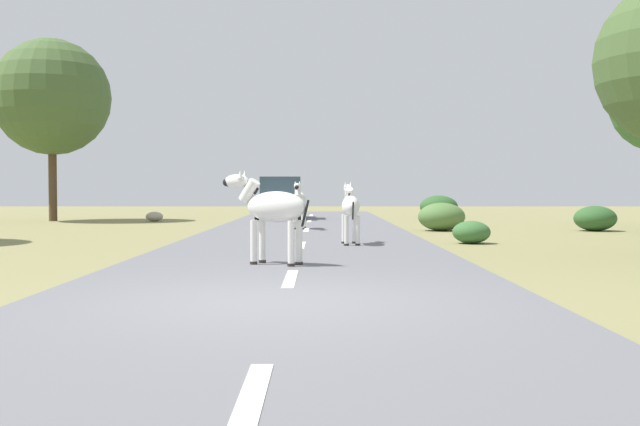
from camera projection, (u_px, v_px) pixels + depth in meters
ground_plane at (270, 305)px, 8.22m from camera, size 90.00×90.00×0.00m
road at (282, 303)px, 8.22m from camera, size 6.00×64.00×0.05m
lane_markings at (277, 316)px, 7.22m from camera, size 0.16×56.00×0.01m
zebra_0 at (298, 200)px, 22.74m from camera, size 0.47×1.58×1.49m
zebra_1 at (270, 208)px, 12.12m from camera, size 1.55×0.98×1.57m
zebra_2 at (349, 207)px, 16.50m from camera, size 0.45×1.51×1.42m
car_0 at (280, 199)px, 30.62m from camera, size 2.09×4.38×1.74m
tree_3 at (50, 97)px, 29.17m from camera, size 4.63×4.63×7.28m
bush_0 at (438, 207)px, 32.21m from camera, size 1.67×1.50×1.00m
bush_1 at (440, 217)px, 22.59m from camera, size 1.45×1.31×0.87m
bush_2 at (594, 218)px, 22.49m from camera, size 1.29×1.16×0.78m
bush_4 at (470, 232)px, 17.38m from camera, size 0.90×0.81×0.54m
rock_1 at (153, 217)px, 29.09m from camera, size 0.68×0.59×0.38m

